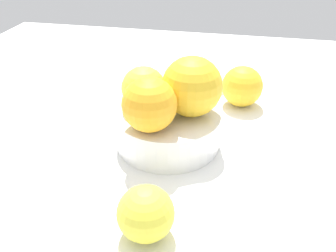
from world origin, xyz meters
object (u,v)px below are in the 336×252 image
object	(u,v)px
orange_in_bowl_0	(149,105)
fruit_bowl	(168,130)
orange_in_bowl_1	(192,87)
orange_loose_0	(242,86)
orange_in_bowl_2	(144,89)
orange_loose_1	(146,214)
side_plate	(198,82)

from	to	relation	value
orange_in_bowl_0	fruit_bowl	bearing A→B (deg)	71.29
orange_in_bowl_1	orange_loose_0	bearing A→B (deg)	63.89
orange_in_bowl_1	orange_in_bowl_2	bearing A→B (deg)	178.75
orange_loose_1	side_plate	size ratio (longest dim) A/B	0.47
orange_in_bowl_1	orange_loose_1	bearing A→B (deg)	-95.73
fruit_bowl	orange_in_bowl_1	world-z (taller)	orange_in_bowl_1
orange_loose_0	orange_loose_1	bearing A→B (deg)	-104.99
fruit_bowl	orange_loose_1	bearing A→B (deg)	-85.80
fruit_bowl	orange_in_bowl_2	bearing A→B (deg)	165.99
orange_in_bowl_0	orange_loose_0	size ratio (longest dim) A/B	1.02
orange_in_bowl_1	orange_loose_1	size ratio (longest dim) A/B	1.38
orange_in_bowl_0	orange_loose_1	bearing A→B (deg)	-78.09
fruit_bowl	side_plate	size ratio (longest dim) A/B	1.17
orange_loose_1	orange_in_bowl_0	bearing A→B (deg)	101.91
fruit_bowl	orange_in_bowl_2	world-z (taller)	orange_in_bowl_2
orange_in_bowl_1	orange_loose_0	size ratio (longest dim) A/B	1.19
orange_in_bowl_0	orange_loose_0	bearing A→B (deg)	59.02
orange_in_bowl_1	side_plate	bearing A→B (deg)	94.49
orange_in_bowl_1	side_plate	xyz separation A→B (cm)	(-1.64, 20.84, -8.75)
orange_in_bowl_2	side_plate	distance (cm)	22.69
fruit_bowl	side_plate	bearing A→B (deg)	86.01
fruit_bowl	orange_loose_1	size ratio (longest dim) A/B	2.47
orange_in_bowl_1	fruit_bowl	bearing A→B (deg)	-166.30
orange_in_bowl_1	side_plate	distance (cm)	22.66
fruit_bowl	orange_in_bowl_1	xyz separation A→B (cm)	(3.14, 0.77, 6.78)
orange_in_bowl_0	orange_in_bowl_1	world-z (taller)	orange_in_bowl_1
orange_in_bowl_0	side_plate	bearing A→B (deg)	83.42
orange_in_bowl_1	side_plate	size ratio (longest dim) A/B	0.65
orange_in_bowl_2	orange_loose_1	world-z (taller)	orange_in_bowl_2
orange_loose_1	side_plate	xyz separation A→B (cm)	(0.21, 39.25, -2.62)
side_plate	orange_in_bowl_2	bearing A→B (deg)	-104.03
fruit_bowl	orange_in_bowl_0	distance (cm)	7.74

